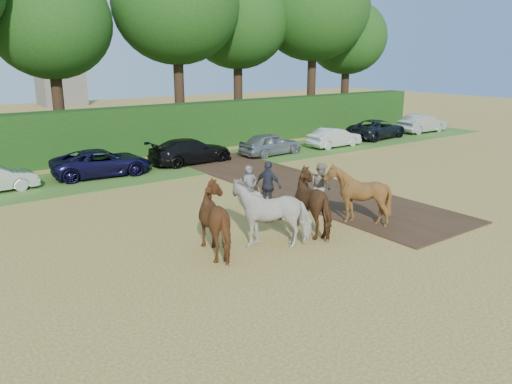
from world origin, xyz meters
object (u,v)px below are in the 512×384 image
(spectator_near, at_px, (321,187))
(parked_cars, at_px, (241,146))
(spectator_far, at_px, (268,185))
(plough_team, at_px, (294,206))

(spectator_near, bearing_deg, parked_cars, -11.28)
(spectator_near, xyz_separation_m, spectator_far, (-1.55, 1.39, 0.01))
(spectator_far, bearing_deg, parked_cars, -48.45)
(spectator_near, bearing_deg, plough_team, 127.01)
(spectator_near, height_order, spectator_far, spectator_far)
(spectator_near, relative_size, plough_team, 0.26)
(spectator_far, bearing_deg, plough_team, 138.08)
(spectator_near, distance_m, spectator_far, 2.08)
(spectator_near, height_order, parked_cars, spectator_near)
(spectator_far, height_order, parked_cars, spectator_far)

